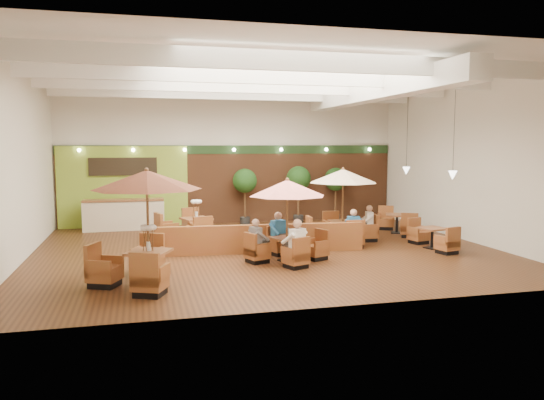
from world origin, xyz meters
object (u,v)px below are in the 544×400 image
object	(u,v)px
service_counter	(124,215)
table_5	(397,224)
diner_4	(368,219)
topiary_2	(336,181)
diner_2	(257,236)
diner_3	(353,224)
topiary_0	(245,183)
diner_1	(279,229)
topiary_1	(298,181)
table_4	(432,238)
table_3	(189,228)
diner_0	(296,239)
table_2	(343,191)
table_0	(144,202)
table_1	(287,204)
booth_divider	(262,239)

from	to	relation	value
service_counter	table_5	xyz separation A→B (m)	(9.80, -3.24, -0.24)
table_5	diner_4	xyz separation A→B (m)	(-1.73, -1.25, 0.41)
topiary_2	diner_2	xyz separation A→B (m)	(-4.97, -7.01, -0.95)
diner_4	diner_3	bearing A→B (deg)	148.29
topiary_0	diner_4	xyz separation A→B (m)	(3.31, -4.69, -0.96)
diner_1	diner_3	world-z (taller)	diner_1
topiary_1	diner_1	world-z (taller)	topiary_1
table_4	topiary_2	world-z (taller)	topiary_2
table_3	diner_3	distance (m)	5.51
service_counter	topiary_1	world-z (taller)	topiary_1
service_counter	diner_0	distance (m)	8.93
table_5	topiary_2	world-z (taller)	topiary_2
table_2	diner_1	size ratio (longest dim) A/B	3.05
table_0	diner_2	bearing A→B (deg)	51.28
table_1	table_5	size ratio (longest dim) A/B	0.95
topiary_0	diner_4	bearing A→B (deg)	-54.82
table_0	table_3	size ratio (longest dim) A/B	1.02
table_1	table_5	distance (m)	6.45
diner_0	diner_2	size ratio (longest dim) A/B	1.11
table_0	diner_4	world-z (taller)	table_0
table_3	diner_3	bearing A→B (deg)	-42.38
table_3	diner_1	xyz separation A→B (m)	(2.40, -2.91, 0.31)
table_0	diner_3	distance (m)	7.19
service_counter	table_5	distance (m)	10.33
table_4	topiary_0	world-z (taller)	topiary_0
booth_divider	diner_4	size ratio (longest dim) A/B	8.15
table_3	diner_0	world-z (taller)	table_3
table_4	table_5	distance (m)	2.92
service_counter	topiary_2	distance (m)	8.77
table_1	booth_divider	bearing A→B (deg)	86.91
topiary_1	diner_2	xyz separation A→B (m)	(-3.31, -7.01, -1.01)
table_0	topiary_1	distance (m)	10.65
table_1	topiary_0	distance (m)	7.01
table_1	topiary_1	bearing A→B (deg)	48.41
table_0	diner_2	world-z (taller)	table_0
diner_2	table_1	bearing A→B (deg)	73.81
table_5	diner_0	size ratio (longest dim) A/B	2.98
table_4	table_5	size ratio (longest dim) A/B	0.91
diner_1	diner_2	xyz separation A→B (m)	(-0.85, -0.85, -0.02)
table_5	diner_1	bearing A→B (deg)	-128.42
table_4	topiary_0	distance (m)	8.05
table_3	diner_3	size ratio (longest dim) A/B	3.63
table_5	topiary_0	size ratio (longest dim) A/B	1.12
topiary_1	table_2	bearing A→B (deg)	-88.65
topiary_0	diner_3	bearing A→B (deg)	-66.91
table_1	diner_0	bearing A→B (deg)	-112.24
topiary_2	service_counter	bearing A→B (deg)	-178.68
topiary_1	diner_1	distance (m)	6.70
service_counter	booth_divider	distance (m)	6.93
diner_0	table_3	bearing A→B (deg)	87.93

